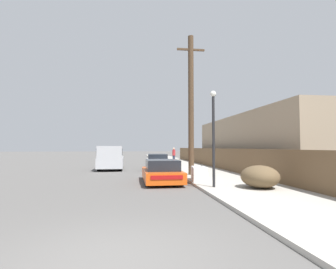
{
  "coord_description": "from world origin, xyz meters",
  "views": [
    {
      "loc": [
        0.31,
        -4.4,
        1.85
      ],
      "look_at": [
        2.44,
        11.5,
        2.62
      ],
      "focal_mm": 28.0,
      "sensor_mm": 36.0,
      "label": 1
    }
  ],
  "objects_px": {
    "discarded_fridge": "(199,174)",
    "parked_sports_car_red": "(162,172)",
    "car_parked_mid": "(157,162)",
    "brush_pile": "(260,177)",
    "pickup_truck": "(111,158)",
    "pedestrian": "(174,155)",
    "street_lamp": "(213,130)",
    "utility_pole": "(191,103)"
  },
  "relations": [
    {
      "from": "discarded_fridge",
      "to": "parked_sports_car_red",
      "type": "height_order",
      "value": "parked_sports_car_red"
    },
    {
      "from": "car_parked_mid",
      "to": "brush_pile",
      "type": "height_order",
      "value": "car_parked_mid"
    },
    {
      "from": "discarded_fridge",
      "to": "parked_sports_car_red",
      "type": "bearing_deg",
      "value": 177.35
    },
    {
      "from": "car_parked_mid",
      "to": "pickup_truck",
      "type": "xyz_separation_m",
      "value": [
        -3.86,
        -0.47,
        0.35
      ]
    },
    {
      "from": "pickup_truck",
      "to": "pedestrian",
      "type": "bearing_deg",
      "value": -133.54
    },
    {
      "from": "parked_sports_car_red",
      "to": "pickup_truck",
      "type": "xyz_separation_m",
      "value": [
        -3.28,
        8.22,
        0.41
      ]
    },
    {
      "from": "discarded_fridge",
      "to": "street_lamp",
      "type": "relative_size",
      "value": 0.4
    },
    {
      "from": "pickup_truck",
      "to": "discarded_fridge",
      "type": "bearing_deg",
      "value": 119.82
    },
    {
      "from": "car_parked_mid",
      "to": "pedestrian",
      "type": "height_order",
      "value": "pedestrian"
    },
    {
      "from": "utility_pole",
      "to": "pedestrian",
      "type": "distance_m",
      "value": 13.16
    },
    {
      "from": "discarded_fridge",
      "to": "brush_pile",
      "type": "distance_m",
      "value": 3.36
    },
    {
      "from": "discarded_fridge",
      "to": "car_parked_mid",
      "type": "relative_size",
      "value": 0.35
    },
    {
      "from": "discarded_fridge",
      "to": "street_lamp",
      "type": "height_order",
      "value": "street_lamp"
    },
    {
      "from": "street_lamp",
      "to": "pickup_truck",
      "type": "bearing_deg",
      "value": 116.0
    },
    {
      "from": "pickup_truck",
      "to": "utility_pole",
      "type": "distance_m",
      "value": 8.66
    },
    {
      "from": "brush_pile",
      "to": "car_parked_mid",
      "type": "bearing_deg",
      "value": 105.56
    },
    {
      "from": "car_parked_mid",
      "to": "utility_pole",
      "type": "distance_m",
      "value": 7.49
    },
    {
      "from": "car_parked_mid",
      "to": "street_lamp",
      "type": "height_order",
      "value": "street_lamp"
    },
    {
      "from": "street_lamp",
      "to": "discarded_fridge",
      "type": "bearing_deg",
      "value": 92.12
    },
    {
      "from": "pickup_truck",
      "to": "utility_pole",
      "type": "height_order",
      "value": "utility_pole"
    },
    {
      "from": "car_parked_mid",
      "to": "utility_pole",
      "type": "relative_size",
      "value": 0.54
    },
    {
      "from": "utility_pole",
      "to": "brush_pile",
      "type": "relative_size",
      "value": 5.08
    },
    {
      "from": "discarded_fridge",
      "to": "brush_pile",
      "type": "xyz_separation_m",
      "value": [
        1.95,
        -2.73,
        0.12
      ]
    },
    {
      "from": "utility_pole",
      "to": "pedestrian",
      "type": "bearing_deg",
      "value": 86.06
    },
    {
      "from": "utility_pole",
      "to": "brush_pile",
      "type": "distance_m",
      "value": 7.18
    },
    {
      "from": "pedestrian",
      "to": "parked_sports_car_red",
      "type": "bearing_deg",
      "value": -101.28
    },
    {
      "from": "street_lamp",
      "to": "pedestrian",
      "type": "bearing_deg",
      "value": 86.67
    },
    {
      "from": "street_lamp",
      "to": "brush_pile",
      "type": "xyz_separation_m",
      "value": [
        1.86,
        -0.49,
        -1.99
      ]
    },
    {
      "from": "discarded_fridge",
      "to": "pickup_truck",
      "type": "bearing_deg",
      "value": 129.11
    },
    {
      "from": "car_parked_mid",
      "to": "brush_pile",
      "type": "bearing_deg",
      "value": -71.7
    },
    {
      "from": "pickup_truck",
      "to": "pedestrian",
      "type": "relative_size",
      "value": 3.16
    },
    {
      "from": "utility_pole",
      "to": "car_parked_mid",
      "type": "bearing_deg",
      "value": 104.55
    },
    {
      "from": "discarded_fridge",
      "to": "street_lamp",
      "type": "xyz_separation_m",
      "value": [
        0.08,
        -2.24,
        2.12
      ]
    },
    {
      "from": "parked_sports_car_red",
      "to": "brush_pile",
      "type": "height_order",
      "value": "parked_sports_car_red"
    },
    {
      "from": "discarded_fridge",
      "to": "utility_pole",
      "type": "bearing_deg",
      "value": 93.02
    },
    {
      "from": "discarded_fridge",
      "to": "pedestrian",
      "type": "xyz_separation_m",
      "value": [
        1.12,
        15.54,
        0.5
      ]
    },
    {
      "from": "pickup_truck",
      "to": "pedestrian",
      "type": "height_order",
      "value": "pickup_truck"
    },
    {
      "from": "pedestrian",
      "to": "discarded_fridge",
      "type": "bearing_deg",
      "value": -94.12
    },
    {
      "from": "parked_sports_car_red",
      "to": "pickup_truck",
      "type": "bearing_deg",
      "value": 111.45
    },
    {
      "from": "street_lamp",
      "to": "parked_sports_car_red",
      "type": "bearing_deg",
      "value": 127.5
    },
    {
      "from": "discarded_fridge",
      "to": "pedestrian",
      "type": "relative_size",
      "value": 1.01
    },
    {
      "from": "brush_pile",
      "to": "pedestrian",
      "type": "xyz_separation_m",
      "value": [
        -0.83,
        18.28,
        0.37
      ]
    }
  ]
}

